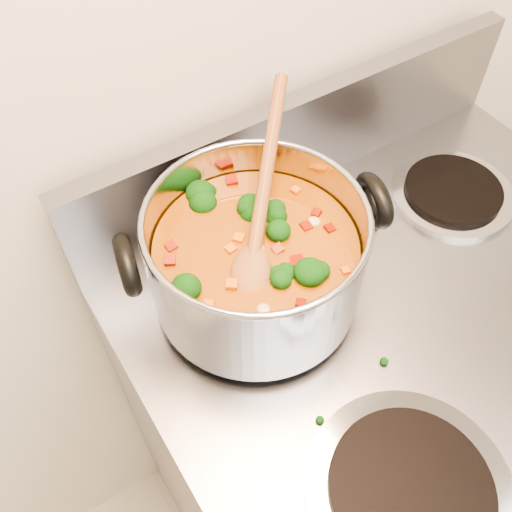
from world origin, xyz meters
The scene contains 4 objects.
electric_range centered at (0.02, 1.16, 0.47)m, with size 0.74×0.67×1.08m.
stockpot centered at (-0.16, 1.31, 1.00)m, with size 0.33×0.26×0.16m.
wooden_spoon centered at (-0.15, 1.33, 1.05)m, with size 0.23×0.25×0.11m.
cooktop_crumbs centered at (-0.06, 1.28, 0.92)m, with size 0.30×0.31×0.01m.
Camera 1 is at (-0.39, 0.96, 1.56)m, focal length 40.00 mm.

